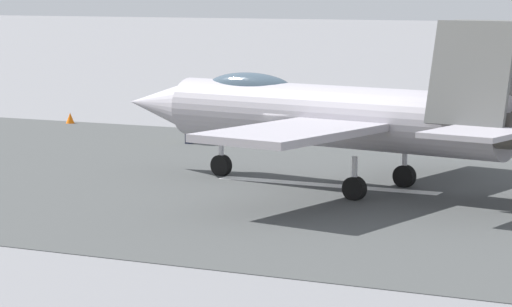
# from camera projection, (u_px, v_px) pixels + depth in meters

# --- Properties ---
(ground_plane) EXTENTS (400.00, 400.00, 0.00)m
(ground_plane) POSITION_uv_depth(u_px,v_px,m) (309.00, 184.00, 42.79)
(ground_plane) COLOR slate
(runway_strip) EXTENTS (240.00, 26.00, 0.02)m
(runway_strip) POSITION_uv_depth(u_px,v_px,m) (310.00, 184.00, 42.78)
(runway_strip) COLOR #444646
(runway_strip) RESTS_ON ground
(fighter_jet) EXTENTS (17.17, 14.28, 5.70)m
(fighter_jet) POSITION_uv_depth(u_px,v_px,m) (331.00, 114.00, 41.68)
(fighter_jet) COLOR #A8A2AC
(fighter_jet) RESTS_ON ground
(crew_person) EXTENTS (0.37, 0.68, 1.74)m
(crew_person) POSITION_uv_depth(u_px,v_px,m) (189.00, 124.00, 53.69)
(crew_person) COLOR #1E2338
(crew_person) RESTS_ON ground
(marker_cone_mid) EXTENTS (0.44, 0.44, 0.55)m
(marker_cone_mid) POSITION_uv_depth(u_px,v_px,m) (333.00, 133.00, 55.54)
(marker_cone_mid) COLOR orange
(marker_cone_mid) RESTS_ON ground
(marker_cone_far) EXTENTS (0.44, 0.44, 0.55)m
(marker_cone_far) POSITION_uv_depth(u_px,v_px,m) (70.00, 118.00, 61.72)
(marker_cone_far) COLOR orange
(marker_cone_far) RESTS_ON ground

